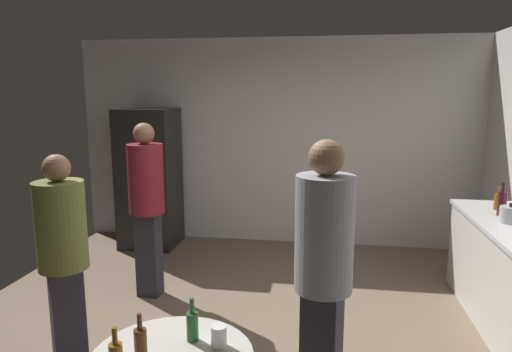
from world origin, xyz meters
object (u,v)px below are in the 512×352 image
kettle (511,215)px  beer_bottle_brown (141,342)px  person_in_gray_shirt (324,263)px  wine_bottle_on_counter (502,203)px  person_in_olive_shirt (63,249)px  beer_bottle_green (192,325)px  refrigerator (149,178)px  plastic_cup_white (219,336)px  person_in_maroon_shirt (147,197)px  beer_bottle_on_counter (497,201)px

kettle → beer_bottle_brown: (-2.42, -2.17, -0.15)m
person_in_gray_shirt → beer_bottle_brown: bearing=-34.0°
wine_bottle_on_counter → person_in_olive_shirt: size_ratio=0.20×
wine_bottle_on_counter → beer_bottle_green: bearing=-135.3°
wine_bottle_on_counter → person_in_olive_shirt: 3.70m
wine_bottle_on_counter → person_in_gray_shirt: (-1.58, -1.75, 0.00)m
person_in_olive_shirt → wine_bottle_on_counter: bearing=73.1°
refrigerator → plastic_cup_white: (1.77, -3.52, -0.11)m
person_in_maroon_shirt → refrigerator: bearing=-154.2°
kettle → wine_bottle_on_counter: wine_bottle_on_counter is taller
refrigerator → kettle: refrigerator is taller
kettle → refrigerator: bearing=158.5°
beer_bottle_brown → person_in_gray_shirt: size_ratio=0.13×
kettle → person_in_olive_shirt: person_in_olive_shirt is taller
beer_bottle_on_counter → person_in_maroon_shirt: 3.35m
refrigerator → wine_bottle_on_counter: (3.86, -1.28, 0.12)m
wine_bottle_on_counter → beer_bottle_brown: (-2.43, -2.41, -0.20)m
wine_bottle_on_counter → person_in_maroon_shirt: (-3.29, -0.21, -0.01)m
person_in_maroon_shirt → person_in_olive_shirt: size_ratio=1.08×
refrigerator → person_in_maroon_shirt: bearing=-69.0°
wine_bottle_on_counter → beer_bottle_green: (-2.23, -2.21, -0.20)m
beer_bottle_brown → person_in_gray_shirt: 1.09m
person_in_gray_shirt → plastic_cup_white: bearing=-27.5°
kettle → person_in_maroon_shirt: bearing=179.5°
kettle → person_in_maroon_shirt: person_in_maroon_shirt is taller
person_in_maroon_shirt → person_in_gray_shirt: (1.71, -1.55, 0.01)m
beer_bottle_brown → plastic_cup_white: bearing=25.3°
wine_bottle_on_counter → person_in_gray_shirt: size_ratio=0.18×
wine_bottle_on_counter → person_in_gray_shirt: 2.36m
beer_bottle_on_counter → beer_bottle_green: 3.33m
beer_bottle_on_counter → person_in_maroon_shirt: bearing=-172.6°
person_in_maroon_shirt → person_in_olive_shirt: person_in_maroon_shirt is taller
beer_bottle_brown → plastic_cup_white: beer_bottle_brown is taller
refrigerator → beer_bottle_on_counter: refrigerator is taller
beer_bottle_on_counter → beer_bottle_brown: (-2.47, -2.63, -0.17)m
person_in_gray_shirt → refrigerator: bearing=-124.4°
beer_bottle_on_counter → beer_bottle_green: (-2.27, -2.43, -0.17)m
wine_bottle_on_counter → person_in_gray_shirt: bearing=-132.0°
kettle → person_in_gray_shirt: 2.18m
beer_bottle_brown → beer_bottle_green: 0.28m
refrigerator → beer_bottle_brown: size_ratio=7.83×
kettle → person_in_olive_shirt: size_ratio=0.15×
wine_bottle_on_counter → beer_bottle_on_counter: wine_bottle_on_counter is taller
kettle → plastic_cup_white: 2.89m
kettle → person_in_gray_shirt: size_ratio=0.14×
person_in_gray_shirt → person_in_maroon_shirt: bearing=-113.5°
wine_bottle_on_counter → plastic_cup_white: wine_bottle_on_counter is taller
person_in_maroon_shirt → person_in_gray_shirt: person_in_gray_shirt is taller
wine_bottle_on_counter → plastic_cup_white: 3.07m
plastic_cup_white → person_in_maroon_shirt: size_ratio=0.06×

